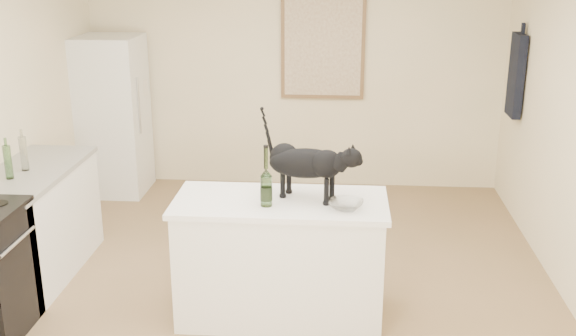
{
  "coord_description": "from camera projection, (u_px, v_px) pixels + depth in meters",
  "views": [
    {
      "loc": [
        0.5,
        -4.67,
        2.59
      ],
      "look_at": [
        0.15,
        -0.15,
        1.12
      ],
      "focal_mm": 42.8,
      "sensor_mm": 36.0,
      "label": 1
    }
  ],
  "objects": [
    {
      "name": "left_cabinets",
      "position": [
        35.0,
        225.0,
        5.57
      ],
      "size": [
        0.6,
        1.4,
        0.86
      ],
      "primitive_type": "cube",
      "color": "white",
      "rests_on": "floor"
    },
    {
      "name": "floor",
      "position": [
        270.0,
        300.0,
        5.27
      ],
      "size": [
        5.5,
        5.5,
        0.0
      ],
      "primitive_type": "plane",
      "color": "#8F6E4C",
      "rests_on": "ground"
    },
    {
      "name": "island_top",
      "position": [
        280.0,
        203.0,
        4.8
      ],
      "size": [
        1.5,
        0.7,
        0.04
      ],
      "primitive_type": "cube",
      "color": "white",
      "rests_on": "island_base"
    },
    {
      "name": "counter_bottle_cluster",
      "position": [
        16.0,
        158.0,
        5.29
      ],
      "size": [
        0.09,
        0.26,
        0.27
      ],
      "color": "#97A397",
      "rests_on": "left_countertop"
    },
    {
      "name": "island_base",
      "position": [
        281.0,
        261.0,
        4.94
      ],
      "size": [
        1.44,
        0.67,
        0.86
      ],
      "primitive_type": "cube",
      "color": "white",
      "rests_on": "floor"
    },
    {
      "name": "artwork_canvas",
      "position": [
        323.0,
        48.0,
        7.33
      ],
      "size": [
        0.82,
        0.0,
        1.02
      ],
      "primitive_type": "cube",
      "color": "beige",
      "rests_on": "wall_back"
    },
    {
      "name": "wine_bottle",
      "position": [
        266.0,
        180.0,
        4.63
      ],
      "size": [
        0.09,
        0.09,
        0.38
      ],
      "primitive_type": "cylinder",
      "rotation": [
        0.0,
        0.0,
        0.17
      ],
      "color": "#274F1F",
      "rests_on": "island_top"
    },
    {
      "name": "fridge",
      "position": [
        112.0,
        116.0,
        7.38
      ],
      "size": [
        0.68,
        0.68,
        1.7
      ],
      "primitive_type": "cube",
      "color": "white",
      "rests_on": "floor"
    },
    {
      "name": "artwork_frame",
      "position": [
        323.0,
        48.0,
        7.35
      ],
      "size": [
        0.9,
        0.03,
        1.1
      ],
      "primitive_type": "cube",
      "color": "brown",
      "rests_on": "wall_back"
    },
    {
      "name": "glass_bowl",
      "position": [
        346.0,
        205.0,
        4.62
      ],
      "size": [
        0.27,
        0.27,
        0.06
      ],
      "primitive_type": "imported",
      "rotation": [
        0.0,
        0.0,
        -0.2
      ],
      "color": "silver",
      "rests_on": "island_top"
    },
    {
      "name": "fridge_paper",
      "position": [
        144.0,
        88.0,
        7.37
      ],
      "size": [
        0.05,
        0.12,
        0.17
      ],
      "primitive_type": "cube",
      "rotation": [
        0.0,
        0.0,
        -0.33
      ],
      "color": "beige",
      "rests_on": "fridge"
    },
    {
      "name": "hanging_garment",
      "position": [
        516.0,
        75.0,
        6.62
      ],
      "size": [
        0.08,
        0.34,
        0.8
      ],
      "primitive_type": "cube",
      "color": "black",
      "rests_on": "wall_right"
    },
    {
      "name": "left_countertop",
      "position": [
        28.0,
        173.0,
        5.43
      ],
      "size": [
        0.62,
        1.44,
        0.04
      ],
      "primitive_type": "cube",
      "color": "gray",
      "rests_on": "left_cabinets"
    },
    {
      "name": "black_cat",
      "position": [
        306.0,
        167.0,
        4.75
      ],
      "size": [
        0.69,
        0.43,
        0.47
      ],
      "primitive_type": null,
      "rotation": [
        0.0,
        0.0,
        -0.37
      ],
      "color": "black",
      "rests_on": "island_top"
    },
    {
      "name": "wall_back",
      "position": [
        295.0,
        70.0,
        7.48
      ],
      "size": [
        4.5,
        0.0,
        4.5
      ],
      "primitive_type": "plane",
      "rotation": [
        1.57,
        0.0,
        0.0
      ],
      "color": "beige",
      "rests_on": "ground"
    }
  ]
}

